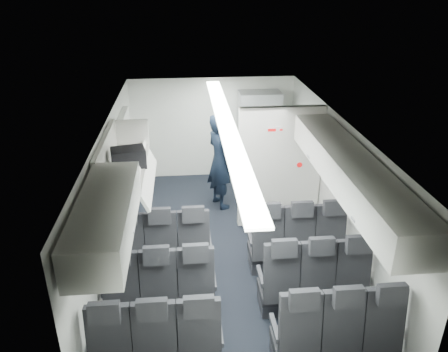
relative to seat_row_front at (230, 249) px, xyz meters
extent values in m
cube|color=black|center=(0.00, 0.53, -0.41)|extent=(3.40, 6.00, 0.01)
cube|color=white|center=(0.00, 0.53, 1.75)|extent=(3.40, 6.00, 0.01)
cube|color=silver|center=(0.00, 3.53, 0.67)|extent=(3.40, 0.01, 2.15)
cube|color=silver|center=(0.00, -2.47, 0.67)|extent=(3.40, 0.01, 2.15)
cube|color=silver|center=(-1.70, 0.53, 0.67)|extent=(0.01, 6.00, 2.15)
cube|color=silver|center=(1.70, 0.53, 0.67)|extent=(0.01, 6.00, 2.15)
cube|color=white|center=(0.00, 0.53, 1.71)|extent=(0.25, 5.52, 0.03)
cube|color=black|center=(-1.42, 0.08, -0.13)|extent=(0.44, 0.46, 0.12)
cube|color=#2D2D33|center=(-1.42, 0.08, -0.29)|extent=(0.42, 0.42, 0.22)
cube|color=black|center=(-1.42, -0.14, 0.32)|extent=(0.44, 0.20, 0.80)
cube|color=black|center=(-1.42, -0.19, 0.72)|extent=(0.30, 0.12, 0.23)
cube|color=#2D2D33|center=(-1.64, 0.05, 0.15)|extent=(0.05, 0.40, 0.06)
cube|color=#2D2D33|center=(-1.20, 0.05, 0.15)|extent=(0.05, 0.40, 0.06)
cube|color=black|center=(-0.97, 0.08, -0.13)|extent=(0.44, 0.46, 0.12)
cube|color=#2D2D33|center=(-0.97, 0.08, -0.29)|extent=(0.42, 0.42, 0.22)
cube|color=black|center=(-0.97, -0.14, 0.32)|extent=(0.44, 0.20, 0.80)
cube|color=black|center=(-0.97, -0.19, 0.72)|extent=(0.30, 0.12, 0.23)
cube|color=#2D2D33|center=(-1.19, 0.05, 0.15)|extent=(0.05, 0.40, 0.06)
cube|color=#2D2D33|center=(-0.75, 0.05, 0.15)|extent=(0.05, 0.40, 0.06)
cube|color=black|center=(-0.52, 0.08, -0.13)|extent=(0.44, 0.46, 0.12)
cube|color=#2D2D33|center=(-0.52, 0.08, -0.29)|extent=(0.42, 0.42, 0.22)
cube|color=black|center=(-0.52, -0.14, 0.32)|extent=(0.44, 0.20, 0.80)
cube|color=black|center=(-0.52, -0.19, 0.72)|extent=(0.30, 0.12, 0.23)
cube|color=#2D2D33|center=(-0.74, 0.05, 0.15)|extent=(0.05, 0.40, 0.06)
cube|color=#2D2D33|center=(-0.30, 0.05, 0.15)|extent=(0.05, 0.40, 0.06)
cube|color=black|center=(0.52, 0.08, -0.13)|extent=(0.44, 0.46, 0.12)
cube|color=#2D2D33|center=(0.52, 0.08, -0.29)|extent=(0.42, 0.42, 0.22)
cube|color=black|center=(0.52, -0.14, 0.32)|extent=(0.44, 0.20, 0.80)
cube|color=black|center=(0.52, -0.19, 0.72)|extent=(0.30, 0.12, 0.23)
cube|color=#2D2D33|center=(0.30, 0.05, 0.15)|extent=(0.05, 0.40, 0.06)
cube|color=#2D2D33|center=(0.74, 0.05, 0.15)|extent=(0.05, 0.40, 0.06)
cube|color=black|center=(0.97, 0.08, -0.13)|extent=(0.44, 0.46, 0.12)
cube|color=#2D2D33|center=(0.97, 0.08, -0.29)|extent=(0.42, 0.42, 0.22)
cube|color=black|center=(0.97, -0.14, 0.32)|extent=(0.44, 0.20, 0.80)
cube|color=black|center=(0.97, -0.19, 0.72)|extent=(0.30, 0.12, 0.23)
cube|color=#2D2D33|center=(0.75, 0.05, 0.15)|extent=(0.05, 0.40, 0.06)
cube|color=#2D2D33|center=(1.19, 0.05, 0.15)|extent=(0.05, 0.40, 0.06)
cube|color=black|center=(1.42, 0.08, -0.13)|extent=(0.44, 0.46, 0.12)
cube|color=#2D2D33|center=(1.42, 0.08, -0.29)|extent=(0.42, 0.42, 0.22)
cube|color=black|center=(1.42, -0.14, 0.32)|extent=(0.44, 0.20, 0.80)
cube|color=black|center=(1.42, -0.19, 0.72)|extent=(0.30, 0.12, 0.23)
cube|color=#2D2D33|center=(1.20, 0.05, 0.15)|extent=(0.05, 0.40, 0.06)
cube|color=#2D2D33|center=(1.64, 0.05, 0.15)|extent=(0.05, 0.40, 0.06)
cube|color=black|center=(-1.42, -0.82, -0.13)|extent=(0.44, 0.46, 0.12)
cube|color=#2D2D33|center=(-1.42, -0.82, -0.29)|extent=(0.42, 0.42, 0.22)
cube|color=black|center=(-1.42, -1.04, 0.32)|extent=(0.44, 0.20, 0.80)
cube|color=black|center=(-1.42, -1.09, 0.72)|extent=(0.30, 0.12, 0.23)
cube|color=#2D2D33|center=(-1.64, -0.85, 0.15)|extent=(0.05, 0.40, 0.06)
cube|color=#2D2D33|center=(-1.20, -0.85, 0.15)|extent=(0.05, 0.40, 0.06)
cube|color=black|center=(-0.97, -0.82, -0.13)|extent=(0.44, 0.46, 0.12)
cube|color=#2D2D33|center=(-0.97, -0.82, -0.29)|extent=(0.42, 0.42, 0.22)
cube|color=black|center=(-0.97, -1.04, 0.32)|extent=(0.44, 0.20, 0.80)
cube|color=black|center=(-0.97, -1.09, 0.72)|extent=(0.30, 0.12, 0.23)
cube|color=#2D2D33|center=(-1.19, -0.85, 0.15)|extent=(0.05, 0.40, 0.06)
cube|color=#2D2D33|center=(-0.75, -0.85, 0.15)|extent=(0.05, 0.40, 0.06)
cube|color=black|center=(-0.52, -0.82, -0.13)|extent=(0.44, 0.46, 0.12)
cube|color=#2D2D33|center=(-0.52, -0.82, -0.29)|extent=(0.42, 0.42, 0.22)
cube|color=black|center=(-0.52, -1.04, 0.32)|extent=(0.44, 0.20, 0.80)
cube|color=black|center=(-0.52, -1.09, 0.72)|extent=(0.30, 0.12, 0.23)
cube|color=#2D2D33|center=(-0.74, -0.85, 0.15)|extent=(0.05, 0.40, 0.06)
cube|color=#2D2D33|center=(-0.30, -0.85, 0.15)|extent=(0.05, 0.40, 0.06)
cube|color=black|center=(0.52, -0.82, -0.13)|extent=(0.44, 0.46, 0.12)
cube|color=#2D2D33|center=(0.52, -0.82, -0.29)|extent=(0.42, 0.42, 0.22)
cube|color=black|center=(0.52, -1.04, 0.32)|extent=(0.44, 0.20, 0.80)
cube|color=black|center=(0.52, -1.09, 0.72)|extent=(0.30, 0.12, 0.23)
cube|color=#2D2D33|center=(0.30, -0.85, 0.15)|extent=(0.05, 0.40, 0.06)
cube|color=#2D2D33|center=(0.74, -0.85, 0.15)|extent=(0.05, 0.40, 0.06)
cube|color=black|center=(0.97, -0.82, -0.13)|extent=(0.44, 0.46, 0.12)
cube|color=#2D2D33|center=(0.97, -0.82, -0.29)|extent=(0.42, 0.42, 0.22)
cube|color=black|center=(0.97, -1.04, 0.32)|extent=(0.44, 0.20, 0.80)
cube|color=black|center=(0.97, -1.09, 0.72)|extent=(0.30, 0.12, 0.23)
cube|color=#2D2D33|center=(0.75, -0.85, 0.15)|extent=(0.05, 0.40, 0.06)
cube|color=#2D2D33|center=(1.19, -0.85, 0.15)|extent=(0.05, 0.40, 0.06)
cube|color=black|center=(1.42, -0.82, -0.13)|extent=(0.44, 0.46, 0.12)
cube|color=#2D2D33|center=(1.42, -0.82, -0.29)|extent=(0.42, 0.42, 0.22)
cube|color=black|center=(1.42, -1.04, 0.32)|extent=(0.44, 0.20, 0.80)
cube|color=black|center=(1.42, -1.09, 0.72)|extent=(0.30, 0.12, 0.23)
cube|color=#2D2D33|center=(1.20, -0.85, 0.15)|extent=(0.05, 0.40, 0.06)
cube|color=#2D2D33|center=(1.64, -0.85, 0.15)|extent=(0.05, 0.40, 0.06)
cube|color=black|center=(-1.42, -1.94, 0.32)|extent=(0.44, 0.20, 0.80)
cube|color=black|center=(-1.42, -1.99, 0.72)|extent=(0.30, 0.12, 0.23)
cube|color=#2D2D33|center=(-1.64, -1.75, 0.15)|extent=(0.05, 0.40, 0.06)
cube|color=#2D2D33|center=(-1.20, -1.75, 0.15)|extent=(0.05, 0.40, 0.06)
cube|color=black|center=(-0.97, -1.94, 0.32)|extent=(0.44, 0.20, 0.80)
cube|color=black|center=(-0.97, -1.99, 0.72)|extent=(0.30, 0.12, 0.23)
cube|color=#2D2D33|center=(-1.19, -1.75, 0.15)|extent=(0.05, 0.40, 0.06)
cube|color=#2D2D33|center=(-0.75, -1.75, 0.15)|extent=(0.05, 0.40, 0.06)
cube|color=black|center=(-0.52, -1.72, -0.13)|extent=(0.44, 0.46, 0.12)
cube|color=black|center=(-0.52, -1.94, 0.32)|extent=(0.44, 0.20, 0.80)
cube|color=black|center=(-0.52, -1.99, 0.72)|extent=(0.30, 0.12, 0.23)
cube|color=#2D2D33|center=(-0.74, -1.75, 0.15)|extent=(0.05, 0.40, 0.06)
cube|color=#2D2D33|center=(-0.30, -1.75, 0.15)|extent=(0.05, 0.40, 0.06)
cube|color=black|center=(0.52, -1.72, -0.13)|extent=(0.44, 0.46, 0.12)
cube|color=black|center=(0.52, -1.94, 0.32)|extent=(0.44, 0.20, 0.80)
cube|color=black|center=(0.52, -1.99, 0.72)|extent=(0.30, 0.12, 0.23)
cube|color=#2D2D33|center=(0.30, -1.75, 0.15)|extent=(0.05, 0.40, 0.06)
cube|color=#2D2D33|center=(0.74, -1.75, 0.15)|extent=(0.05, 0.40, 0.06)
cube|color=black|center=(0.97, -1.72, -0.13)|extent=(0.44, 0.46, 0.12)
cube|color=#2D2D33|center=(0.97, -1.72, -0.29)|extent=(0.42, 0.42, 0.22)
cube|color=black|center=(0.97, -1.94, 0.32)|extent=(0.44, 0.20, 0.80)
cube|color=black|center=(0.97, -1.99, 0.72)|extent=(0.30, 0.12, 0.23)
cube|color=#2D2D33|center=(0.75, -1.75, 0.15)|extent=(0.05, 0.40, 0.06)
cube|color=#2D2D33|center=(1.19, -1.75, 0.15)|extent=(0.05, 0.40, 0.06)
cube|color=black|center=(1.42, -1.72, -0.13)|extent=(0.44, 0.46, 0.12)
cube|color=#2D2D33|center=(1.42, -1.72, -0.29)|extent=(0.42, 0.42, 0.22)
cube|color=black|center=(1.42, -1.94, 0.32)|extent=(0.44, 0.20, 0.80)
cube|color=black|center=(1.42, -1.99, 0.72)|extent=(0.30, 0.12, 0.23)
cube|color=#2D2D33|center=(1.20, -1.75, 0.15)|extent=(0.05, 0.40, 0.06)
cube|color=#2D2D33|center=(1.64, -1.75, 0.15)|extent=(0.05, 0.40, 0.06)
cube|color=silver|center=(-1.40, -1.47, 1.46)|extent=(0.52, 1.80, 0.40)
cylinder|color=slate|center=(-1.15, -1.47, 1.30)|extent=(0.04, 0.10, 0.04)
cube|color=#9E9E93|center=(-1.40, 0.28, 1.26)|extent=(0.52, 1.70, 0.04)
cube|color=silver|center=(-1.66, 0.28, 1.46)|extent=(0.06, 1.70, 0.44)
cube|color=silver|center=(-1.40, -0.55, 1.46)|extent=(0.52, 0.04, 0.40)
cube|color=silver|center=(-1.40, 1.11, 1.46)|extent=(0.52, 0.04, 0.40)
cube|color=silver|center=(-1.15, 0.28, 1.15)|extent=(0.21, 1.61, 0.38)
cube|color=silver|center=(1.40, -1.47, 1.46)|extent=(0.52, 1.80, 0.40)
cylinder|color=slate|center=(1.15, -1.47, 1.30)|extent=(0.04, 0.10, 0.04)
cube|color=silver|center=(1.40, 0.28, 1.46)|extent=(0.52, 1.70, 0.40)
cylinder|color=slate|center=(1.15, 0.28, 1.30)|extent=(0.04, 0.10, 0.04)
cube|color=white|center=(0.98, 1.33, 0.67)|extent=(1.40, 0.12, 2.13)
cube|color=white|center=(0.85, 1.26, 1.38)|extent=(0.24, 0.01, 0.10)
cube|color=red|center=(0.80, 1.25, 1.38)|extent=(0.13, 0.01, 0.04)
cube|color=red|center=(0.95, 1.25, 1.38)|extent=(0.05, 0.01, 0.03)
cylinder|color=white|center=(1.30, 1.26, 0.75)|extent=(0.11, 0.01, 0.11)
cylinder|color=red|center=(1.30, 1.26, 0.75)|extent=(0.09, 0.01, 0.09)
cube|color=#939399|center=(0.95, 3.25, 0.55)|extent=(0.85, 0.50, 1.90)
cube|color=#3F3F42|center=(0.95, 2.99, 0.10)|extent=(0.80, 0.01, 0.02)
cube|color=#3F3F42|center=(0.95, 2.99, 0.60)|extent=(0.80, 0.01, 0.02)
cube|color=#3F3F42|center=(0.95, 2.99, 1.10)|extent=(0.80, 0.01, 0.02)
cube|color=silver|center=(-1.64, 2.08, 0.55)|extent=(0.10, 0.92, 1.86)
cylinder|color=black|center=(-1.58, 2.08, 1.05)|extent=(0.03, 0.22, 0.22)
cube|color=gold|center=(-1.58, 2.38, 0.60)|extent=(0.02, 0.10, 0.75)
cylinder|color=white|center=(-1.67, 1.33, 0.90)|extent=(0.01, 0.11, 0.11)
cylinder|color=red|center=(-1.66, 1.33, 0.90)|extent=(0.01, 0.09, 0.09)
imported|color=black|center=(0.03, 2.11, 0.51)|extent=(0.66, 0.78, 1.82)
cube|color=black|center=(-1.36, 0.24, 1.40)|extent=(0.50, 0.40, 0.26)
cube|color=white|center=(0.22, 2.06, 0.60)|extent=(0.21, 0.08, 0.15)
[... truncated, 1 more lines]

